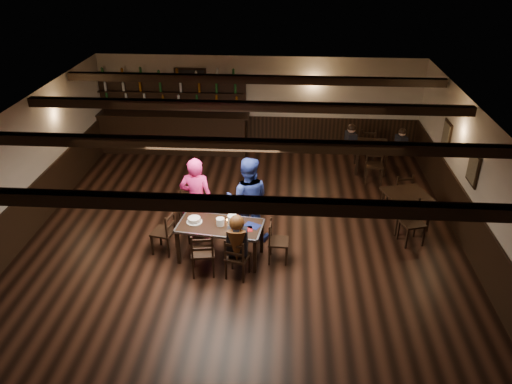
# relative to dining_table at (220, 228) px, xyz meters

# --- Properties ---
(ground) EXTENTS (10.00, 10.00, 0.00)m
(ground) POSITION_rel_dining_table_xyz_m (0.39, 0.53, -0.67)
(ground) COLOR black
(ground) RESTS_ON ground
(room_shell) EXTENTS (9.02, 10.02, 2.71)m
(room_shell) POSITION_rel_dining_table_xyz_m (0.40, 0.57, 1.07)
(room_shell) COLOR beige
(room_shell) RESTS_ON ground
(dining_table) EXTENTS (1.70, 1.01, 0.75)m
(dining_table) POSITION_rel_dining_table_xyz_m (0.00, 0.00, 0.00)
(dining_table) COLOR black
(dining_table) RESTS_ON ground
(chair_near_left) EXTENTS (0.48, 0.47, 0.92)m
(chair_near_left) POSITION_rel_dining_table_xyz_m (-0.25, -0.58, -0.14)
(chair_near_left) COLOR black
(chair_near_left) RESTS_ON ground
(chair_near_right) EXTENTS (0.49, 0.47, 0.85)m
(chair_near_right) POSITION_rel_dining_table_xyz_m (0.37, -0.63, -0.18)
(chair_near_right) COLOR black
(chair_near_right) RESTS_ON ground
(chair_end_left) EXTENTS (0.49, 0.50, 0.91)m
(chair_end_left) POSITION_rel_dining_table_xyz_m (-1.08, 0.12, -0.14)
(chair_end_left) COLOR black
(chair_end_left) RESTS_ON ground
(chair_end_right) EXTENTS (0.39, 0.41, 0.85)m
(chair_end_right) POSITION_rel_dining_table_xyz_m (1.04, -0.01, -0.18)
(chair_end_right) COLOR black
(chair_end_right) RESTS_ON ground
(chair_far_pushed) EXTENTS (0.37, 0.35, 0.77)m
(chair_far_pushed) POSITION_rel_dining_table_xyz_m (-0.88, 1.25, -0.23)
(chair_far_pushed) COLOR black
(chair_far_pushed) RESTS_ON ground
(woman_pink) EXTENTS (0.67, 0.45, 1.81)m
(woman_pink) POSITION_rel_dining_table_xyz_m (-0.56, 0.69, 0.23)
(woman_pink) COLOR #E01F66
(woman_pink) RESTS_ON ground
(man_blue) EXTENTS (0.89, 0.70, 1.81)m
(man_blue) POSITION_rel_dining_table_xyz_m (0.47, 0.76, 0.23)
(man_blue) COLOR navy
(man_blue) RESTS_ON ground
(seated_person) EXTENTS (0.36, 0.54, 0.88)m
(seated_person) POSITION_rel_dining_table_xyz_m (0.39, -0.58, 0.18)
(seated_person) COLOR black
(seated_person) RESTS_ON ground
(cake) EXTENTS (0.30, 0.30, 0.10)m
(cake) POSITION_rel_dining_table_xyz_m (-0.50, 0.07, 0.12)
(cake) COLOR white
(cake) RESTS_ON dining_table
(plate_stack_a) EXTENTS (0.15, 0.15, 0.14)m
(plate_stack_a) POSITION_rel_dining_table_xyz_m (0.01, -0.00, 0.15)
(plate_stack_a) COLOR white
(plate_stack_a) RESTS_ON dining_table
(plate_stack_b) EXTENTS (0.18, 0.18, 0.21)m
(plate_stack_b) POSITION_rel_dining_table_xyz_m (0.24, -0.00, 0.18)
(plate_stack_b) COLOR white
(plate_stack_b) RESTS_ON dining_table
(tea_light) EXTENTS (0.06, 0.06, 0.06)m
(tea_light) POSITION_rel_dining_table_xyz_m (0.13, 0.12, 0.10)
(tea_light) COLOR #A5A8AD
(tea_light) RESTS_ON dining_table
(salt_shaker) EXTENTS (0.03, 0.03, 0.09)m
(salt_shaker) POSITION_rel_dining_table_xyz_m (0.36, -0.17, 0.12)
(salt_shaker) COLOR silver
(salt_shaker) RESTS_ON dining_table
(pepper_shaker) EXTENTS (0.03, 0.03, 0.08)m
(pepper_shaker) POSITION_rel_dining_table_xyz_m (0.42, -0.11, 0.12)
(pepper_shaker) COLOR #A5A8AD
(pepper_shaker) RESTS_ON dining_table
(drink_glass) EXTENTS (0.06, 0.06, 0.10)m
(drink_glass) POSITION_rel_dining_table_xyz_m (0.35, 0.12, 0.13)
(drink_glass) COLOR silver
(drink_glass) RESTS_ON dining_table
(menu_red) EXTENTS (0.32, 0.24, 0.00)m
(menu_red) POSITION_rel_dining_table_xyz_m (0.48, -0.12, 0.08)
(menu_red) COLOR maroon
(menu_red) RESTS_ON dining_table
(menu_blue) EXTENTS (0.35, 0.31, 0.00)m
(menu_blue) POSITION_rel_dining_table_xyz_m (0.61, 0.01, 0.08)
(menu_blue) COLOR #0E1549
(menu_blue) RESTS_ON dining_table
(bar_counter) EXTENTS (4.44, 0.70, 2.20)m
(bar_counter) POSITION_rel_dining_table_xyz_m (-2.08, 5.25, 0.05)
(bar_counter) COLOR black
(bar_counter) RESTS_ON ground
(back_table_a) EXTENTS (1.09, 1.09, 0.75)m
(back_table_a) POSITION_rel_dining_table_xyz_m (3.80, 1.49, -0.02)
(back_table_a) COLOR black
(back_table_a) RESTS_ON ground
(back_table_b) EXTENTS (0.93, 0.93, 0.75)m
(back_table_b) POSITION_rel_dining_table_xyz_m (3.43, 4.26, -0.02)
(back_table_b) COLOR black
(back_table_b) RESTS_ON ground
(bg_patron_left) EXTENTS (0.30, 0.41, 0.78)m
(bg_patron_left) POSITION_rel_dining_table_xyz_m (2.89, 4.36, 0.18)
(bg_patron_left) COLOR black
(bg_patron_left) RESTS_ON ground
(bg_patron_right) EXTENTS (0.30, 0.38, 0.69)m
(bg_patron_right) POSITION_rel_dining_table_xyz_m (4.21, 4.40, 0.13)
(bg_patron_right) COLOR black
(bg_patron_right) RESTS_ON ground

